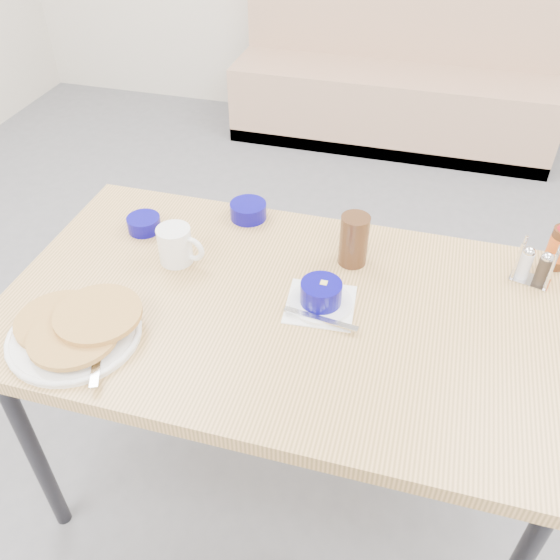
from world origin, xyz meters
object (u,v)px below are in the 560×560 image
(coffee_mug, at_px, (176,245))
(syrup_bottle, at_px, (560,245))
(creamer_bowl, at_px, (144,224))
(butter_bowl, at_px, (248,211))
(booth_bench, at_px, (394,82))
(grits_setting, at_px, (321,296))
(dining_table, at_px, (286,324))
(pancake_plate, at_px, (76,329))
(condiment_caddy, at_px, (534,268))
(amber_tumbler, at_px, (354,240))

(coffee_mug, distance_m, syrup_bottle, 1.00)
(creamer_bowl, xyz_separation_m, butter_bowl, (0.27, 0.14, 0.00))
(booth_bench, height_order, creamer_bowl, booth_bench)
(creamer_bowl, bearing_deg, grits_setting, -17.86)
(dining_table, xyz_separation_m, creamer_bowl, (-0.47, 0.20, 0.08))
(syrup_bottle, bearing_deg, grits_setting, -150.51)
(pancake_plate, height_order, creamer_bowl, pancake_plate)
(coffee_mug, relative_size, syrup_bottle, 0.84)
(coffee_mug, xyz_separation_m, creamer_bowl, (-0.15, 0.11, -0.03))
(condiment_caddy, bearing_deg, grits_setting, -138.95)
(dining_table, relative_size, amber_tumbler, 9.85)
(grits_setting, bearing_deg, amber_tumbler, 77.16)
(creamer_bowl, height_order, syrup_bottle, syrup_bottle)
(booth_bench, height_order, coffee_mug, booth_bench)
(booth_bench, height_order, butter_bowl, booth_bench)
(dining_table, xyz_separation_m, butter_bowl, (-0.21, 0.34, 0.09))
(coffee_mug, relative_size, amber_tumbler, 0.93)
(butter_bowl, xyz_separation_m, amber_tumbler, (0.33, -0.13, 0.05))
(grits_setting, distance_m, syrup_bottle, 0.65)
(pancake_plate, relative_size, amber_tumbler, 2.14)
(pancake_plate, bearing_deg, amber_tumbler, 38.29)
(grits_setting, xyz_separation_m, condiment_caddy, (0.50, 0.24, 0.01))
(pancake_plate, xyz_separation_m, condiment_caddy, (1.02, 0.49, 0.02))
(creamer_bowl, distance_m, syrup_bottle, 1.12)
(pancake_plate, distance_m, grits_setting, 0.58)
(coffee_mug, bearing_deg, pancake_plate, -109.37)
(syrup_bottle, bearing_deg, creamer_bowl, -172.88)
(grits_setting, relative_size, creamer_bowl, 2.08)
(condiment_caddy, height_order, syrup_bottle, syrup_bottle)
(dining_table, distance_m, coffee_mug, 0.36)
(syrup_bottle, bearing_deg, amber_tumbler, -166.30)
(coffee_mug, height_order, creamer_bowl, coffee_mug)
(creamer_bowl, relative_size, amber_tumbler, 0.66)
(coffee_mug, xyz_separation_m, amber_tumbler, (0.45, 0.12, 0.02))
(pancake_plate, height_order, condiment_caddy, condiment_caddy)
(coffee_mug, distance_m, amber_tumbler, 0.46)
(pancake_plate, xyz_separation_m, creamer_bowl, (-0.03, 0.43, -0.00))
(pancake_plate, relative_size, condiment_caddy, 2.64)
(grits_setting, relative_size, butter_bowl, 1.84)
(coffee_mug, height_order, condiment_caddy, condiment_caddy)
(dining_table, relative_size, syrup_bottle, 8.99)
(creamer_bowl, distance_m, butter_bowl, 0.30)
(booth_bench, xyz_separation_m, grits_setting, (0.08, -2.51, 0.44))
(booth_bench, height_order, dining_table, booth_bench)
(booth_bench, relative_size, grits_setting, 9.74)
(booth_bench, relative_size, syrup_bottle, 12.19)
(coffee_mug, xyz_separation_m, butter_bowl, (0.12, 0.25, -0.03))
(dining_table, distance_m, syrup_bottle, 0.74)
(pancake_plate, relative_size, coffee_mug, 2.31)
(dining_table, bearing_deg, creamer_bowl, 156.99)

